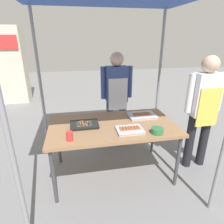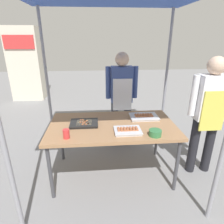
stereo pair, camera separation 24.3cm
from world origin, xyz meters
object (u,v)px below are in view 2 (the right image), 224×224
object	(u,v)px
drink_cup_near_edge	(66,134)
customer_nearby	(209,109)
stall_table	(112,128)
tray_meat_skewers	(84,123)
tray_grilled_sausages	(128,131)
condiment_bowl	(155,133)
vendor_woman	(121,93)
tray_pork_links	(144,117)
neighbor_stall_left	(26,64)

from	to	relation	value
drink_cup_near_edge	customer_nearby	xyz separation A→B (m)	(1.76, 0.27, 0.14)
stall_table	tray_meat_skewers	distance (m)	0.37
drink_cup_near_edge	tray_meat_skewers	bearing A→B (deg)	62.48
tray_grilled_sausages	condiment_bowl	distance (m)	0.32
vendor_woman	customer_nearby	distance (m)	1.30
condiment_bowl	vendor_woman	size ratio (longest dim) A/B	0.09
tray_pork_links	drink_cup_near_edge	bearing A→B (deg)	-153.72
drink_cup_near_edge	vendor_woman	size ratio (longest dim) A/B	0.07
drink_cup_near_edge	vendor_woman	distance (m)	1.33
drink_cup_near_edge	customer_nearby	distance (m)	1.78
tray_grilled_sausages	customer_nearby	bearing A→B (deg)	9.76
tray_grilled_sausages	customer_nearby	xyz separation A→B (m)	(1.06, 0.18, 0.17)
condiment_bowl	vendor_woman	distance (m)	1.16
tray_grilled_sausages	tray_pork_links	xyz separation A→B (m)	(0.29, 0.40, -0.00)
tray_grilled_sausages	vendor_woman	bearing A→B (deg)	86.77
tray_pork_links	customer_nearby	world-z (taller)	customer_nearby
stall_table	neighbor_stall_left	xyz separation A→B (m)	(-2.24, 3.73, 0.35)
drink_cup_near_edge	vendor_woman	bearing A→B (deg)	55.55
tray_meat_skewers	vendor_woman	xyz separation A→B (m)	(0.58, 0.76, 0.17)
tray_pork_links	condiment_bowl	size ratio (longest dim) A/B	2.66
vendor_woman	neighbor_stall_left	world-z (taller)	neighbor_stall_left
tray_pork_links	condiment_bowl	xyz separation A→B (m)	(0.01, -0.51, 0.01)
tray_grilled_sausages	drink_cup_near_edge	distance (m)	0.70
condiment_bowl	tray_grilled_sausages	bearing A→B (deg)	159.25
customer_nearby	neighbor_stall_left	size ratio (longest dim) A/B	0.76
tray_meat_skewers	condiment_bowl	bearing A→B (deg)	-24.10
tray_grilled_sausages	customer_nearby	distance (m)	1.09
vendor_woman	neighbor_stall_left	distance (m)	3.84
tray_grilled_sausages	drink_cup_near_edge	bearing A→B (deg)	-173.04
condiment_bowl	customer_nearby	xyz separation A→B (m)	(0.77, 0.29, 0.15)
vendor_woman	neighbor_stall_left	xyz separation A→B (m)	(-2.46, 2.95, 0.11)
stall_table	neighbor_stall_left	bearing A→B (deg)	120.96
tray_meat_skewers	drink_cup_near_edge	xyz separation A→B (m)	(-0.18, -0.34, 0.04)
condiment_bowl	drink_cup_near_edge	bearing A→B (deg)	178.44
vendor_woman	customer_nearby	size ratio (longest dim) A/B	1.00
stall_table	drink_cup_near_edge	distance (m)	0.63
condiment_bowl	drink_cup_near_edge	size ratio (longest dim) A/B	1.36
tray_meat_skewers	tray_pork_links	xyz separation A→B (m)	(0.81, 0.15, 0.00)
customer_nearby	condiment_bowl	bearing A→B (deg)	-159.03
condiment_bowl	neighbor_stall_left	size ratio (longest dim) A/B	0.07
neighbor_stall_left	condiment_bowl	bearing A→B (deg)	-56.51
tray_grilled_sausages	condiment_bowl	bearing A→B (deg)	-20.75
tray_grilled_sausages	drink_cup_near_edge	world-z (taller)	drink_cup_near_edge
drink_cup_near_edge	neighbor_stall_left	world-z (taller)	neighbor_stall_left
drink_cup_near_edge	customer_nearby	world-z (taller)	customer_nearby
drink_cup_near_edge	stall_table	bearing A→B (deg)	30.42
stall_table	tray_pork_links	bearing A→B (deg)	20.96
tray_pork_links	drink_cup_near_edge	xyz separation A→B (m)	(-0.98, -0.49, 0.03)
tray_grilled_sausages	tray_meat_skewers	distance (m)	0.58
tray_meat_skewers	stall_table	bearing A→B (deg)	-3.74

